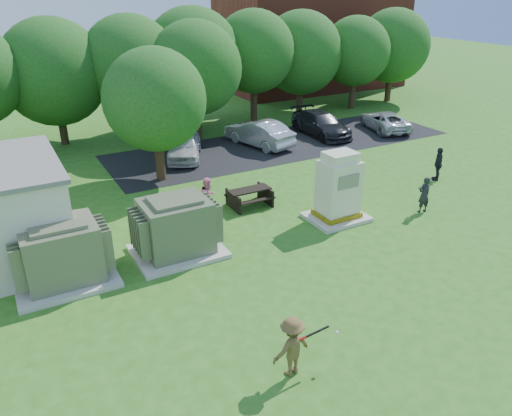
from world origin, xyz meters
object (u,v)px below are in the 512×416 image
transformer_right (176,228)px  person_by_generator (424,195)px  picnic_table (250,195)px  car_silver_a (259,133)px  car_white (184,146)px  generator_cabinet (338,191)px  transformer_left (62,254)px  person_at_picnic (208,197)px  person_walking_right (438,164)px  car_dark (321,124)px  car_silver_b (384,121)px  batter (292,347)px

transformer_right → person_by_generator: 10.04m
picnic_table → car_silver_a: (4.40, 7.11, 0.26)m
car_white → generator_cabinet: bearing=-50.6°
transformer_left → car_white: transformer_left is taller
transformer_left → car_silver_a: (12.14, 9.43, -0.24)m
transformer_left → generator_cabinet: (10.15, -0.44, 0.24)m
generator_cabinet → person_at_picnic: size_ratio=1.70×
person_walking_right → generator_cabinet: bearing=-42.4°
transformer_right → generator_cabinet: bearing=-3.9°
transformer_right → car_white: bearing=67.3°
person_at_picnic → car_white: 7.34m
car_silver_a → car_dark: 4.32m
transformer_right → generator_cabinet: (6.45, -0.44, 0.24)m
person_by_generator → car_silver_b: bearing=-120.7°
batter → car_dark: batter is taller
batter → car_silver_b: 22.53m
transformer_left → picnic_table: transformer_left is taller
generator_cabinet → batter: size_ratio=1.75×
batter → picnic_table: bearing=-118.6°
transformer_left → person_by_generator: size_ratio=1.99×
picnic_table → transformer_right: bearing=-150.1°
person_walking_right → car_white: person_walking_right is taller
transformer_right → generator_cabinet: 6.47m
car_silver_a → car_silver_b: 8.50m
picnic_table → person_walking_right: person_walking_right is taller
transformer_right → transformer_left: bearing=180.0°
transformer_right → person_walking_right: bearing=3.1°
person_by_generator → car_white: 12.49m
car_dark → car_silver_a: bearing=-177.6°
person_by_generator → car_dark: bearing=-100.4°
transformer_right → batter: transformer_right is taller
batter → person_by_generator: batter is taller
person_walking_right → transformer_right: bearing=-49.1°
batter → person_at_picnic: person_at_picnic is taller
transformer_right → car_white: 10.16m
generator_cabinet → picnic_table: generator_cabinet is taller
person_at_picnic → car_silver_a: (6.28, 7.19, -0.08)m
picnic_table → car_white: car_white is taller
person_by_generator → person_walking_right: bearing=-140.7°
batter → generator_cabinet: bearing=-140.4°
person_at_picnic → person_by_generator: bearing=-59.9°
generator_cabinet → person_at_picnic: bearing=148.0°
car_white → car_silver_a: bearing=25.7°
transformer_left → person_at_picnic: bearing=20.9°
batter → person_by_generator: 10.91m
transformer_left → car_white: bearing=50.9°
person_by_generator → car_silver_b: (6.98, 10.08, -0.17)m
person_walking_right → car_silver_b: 8.63m
generator_cabinet → car_dark: size_ratio=0.58×
transformer_right → person_at_picnic: bearing=46.0°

